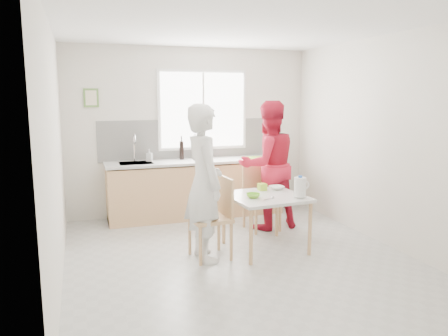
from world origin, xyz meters
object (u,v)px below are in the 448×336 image
object	(u,v)px
bowl_white	(277,188)
person_white	(204,183)
dining_table	(266,201)
chair_left	(216,214)
wine_bottle_a	(195,149)
chair_far	(260,192)
milk_jug	(300,187)
person_red	(268,165)
bowl_green	(253,196)
wine_bottle_b	(182,150)

from	to	relation	value
bowl_white	person_white	bearing A→B (deg)	-162.96
person_white	dining_table	bearing A→B (deg)	-90.00
chair_left	person_white	world-z (taller)	person_white
dining_table	wine_bottle_a	bearing A→B (deg)	101.39
chair_far	bowl_white	bearing A→B (deg)	-94.98
person_white	bowl_white	bearing A→B (deg)	-77.44
chair_far	dining_table	bearing A→B (deg)	-113.01
chair_left	wine_bottle_a	bearing A→B (deg)	167.49
chair_far	milk_jug	world-z (taller)	same
chair_left	dining_table	bearing A→B (deg)	90.00
chair_far	person_white	world-z (taller)	person_white
person_red	wine_bottle_a	bearing A→B (deg)	-58.46
chair_far	person_white	size ratio (longest dim) A/B	0.53
person_white	bowl_green	distance (m)	0.65
person_white	milk_jug	distance (m)	1.18
bowl_green	milk_jug	bearing A→B (deg)	-19.25
chair_left	person_white	xyz separation A→B (m)	(-0.15, -0.01, 0.39)
chair_far	wine_bottle_a	xyz separation A→B (m)	(-0.68, 1.10, 0.54)
wine_bottle_a	wine_bottle_b	xyz separation A→B (m)	(-0.24, -0.04, -0.01)
milk_jug	wine_bottle_a	bearing A→B (deg)	104.04
milk_jug	wine_bottle_a	xyz separation A→B (m)	(-0.74, 2.20, 0.24)
person_white	wine_bottle_b	size ratio (longest dim) A/B	6.16
dining_table	wine_bottle_a	distance (m)	2.04
person_red	wine_bottle_b	xyz separation A→B (m)	(-1.04, 1.06, 0.14)
dining_table	wine_bottle_b	size ratio (longest dim) A/B	3.26
person_red	bowl_white	bearing A→B (deg)	72.86
person_white	bowl_green	size ratio (longest dim) A/B	10.68
person_white	milk_jug	size ratio (longest dim) A/B	7.17
person_red	bowl_green	distance (m)	1.11
person_red	milk_jug	bearing A→B (deg)	82.22
person_red	milk_jug	world-z (taller)	person_red
chair_far	bowl_white	world-z (taller)	chair_far
person_white	wine_bottle_a	bearing A→B (deg)	-16.48
bowl_green	bowl_white	world-z (taller)	bowl_green
chair_far	milk_jug	xyz separation A→B (m)	(0.06, -1.10, 0.30)
chair_left	wine_bottle_b	xyz separation A→B (m)	(0.04, 1.96, 0.53)
chair_left	bowl_white	xyz separation A→B (m)	(0.95, 0.33, 0.19)
dining_table	milk_jug	bearing A→B (deg)	-36.39
milk_jug	wine_bottle_b	bearing A→B (deg)	109.81
chair_far	bowl_green	distance (m)	1.05
dining_table	chair_left	bearing A→B (deg)	-175.52
dining_table	wine_bottle_b	xyz separation A→B (m)	(-0.63, 1.91, 0.44)
bowl_green	milk_jug	distance (m)	0.58
dining_table	chair_far	bearing A→B (deg)	71.47
chair_left	wine_bottle_b	bearing A→B (deg)	174.22
bowl_white	person_red	bearing A→B (deg)	77.34
dining_table	bowl_white	size ratio (longest dim) A/B	5.11
milk_jug	bowl_green	bearing A→B (deg)	156.27
person_white	bowl_white	world-z (taller)	person_white
dining_table	chair_far	distance (m)	0.90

